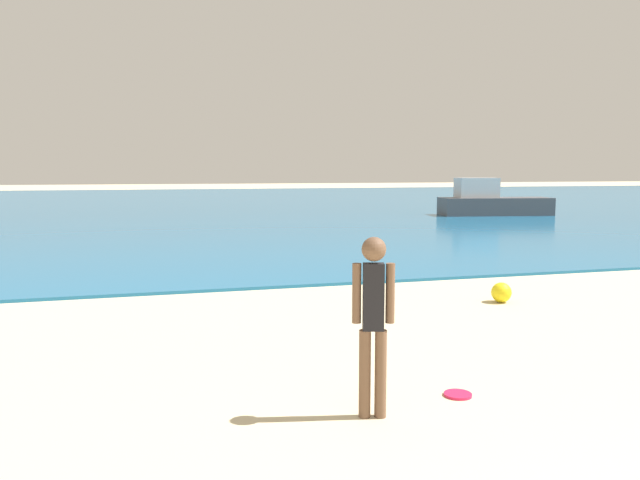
{
  "coord_description": "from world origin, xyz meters",
  "views": [
    {
      "loc": [
        -2.75,
        -0.13,
        2.14
      ],
      "look_at": [
        -0.27,
        8.61,
        1.12
      ],
      "focal_mm": 34.93,
      "sensor_mm": 36.0,
      "label": 1
    }
  ],
  "objects_px": {
    "frisbee": "(458,395)",
    "boat_far": "(491,202)",
    "beach_ball": "(501,292)",
    "person_standing": "(373,316)"
  },
  "relations": [
    {
      "from": "frisbee",
      "to": "boat_far",
      "type": "height_order",
      "value": "boat_far"
    },
    {
      "from": "person_standing",
      "to": "frisbee",
      "type": "relative_size",
      "value": 5.93
    },
    {
      "from": "person_standing",
      "to": "frisbee",
      "type": "bearing_deg",
      "value": -149.95
    },
    {
      "from": "frisbee",
      "to": "boat_far",
      "type": "distance_m",
      "value": 24.19
    },
    {
      "from": "boat_far",
      "to": "beach_ball",
      "type": "bearing_deg",
      "value": -110.82
    },
    {
      "from": "person_standing",
      "to": "beach_ball",
      "type": "height_order",
      "value": "person_standing"
    },
    {
      "from": "frisbee",
      "to": "beach_ball",
      "type": "xyz_separation_m",
      "value": [
        2.73,
        3.62,
        0.15
      ]
    },
    {
      "from": "frisbee",
      "to": "beach_ball",
      "type": "distance_m",
      "value": 4.53
    },
    {
      "from": "person_standing",
      "to": "frisbee",
      "type": "height_order",
      "value": "person_standing"
    },
    {
      "from": "person_standing",
      "to": "boat_far",
      "type": "relative_size",
      "value": 0.3
    }
  ]
}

